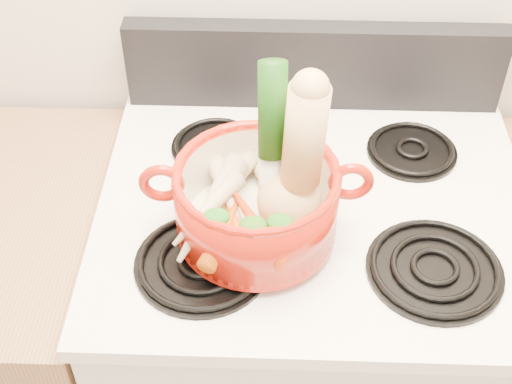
{
  "coord_description": "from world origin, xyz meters",
  "views": [
    {
      "loc": [
        -0.07,
        0.48,
        1.84
      ],
      "look_at": [
        -0.1,
        1.29,
        1.08
      ],
      "focal_mm": 50.0,
      "sensor_mm": 36.0,
      "label": 1
    }
  ],
  "objects_px": {
    "stove_body": "(303,355)",
    "dutch_oven": "(256,203)",
    "leek": "(272,145)",
    "squash": "(291,159)"
  },
  "relations": [
    {
      "from": "leek",
      "to": "dutch_oven",
      "type": "bearing_deg",
      "value": -142.34
    },
    {
      "from": "dutch_oven",
      "to": "stove_body",
      "type": "bearing_deg",
      "value": 39.84
    },
    {
      "from": "leek",
      "to": "squash",
      "type": "bearing_deg",
      "value": -35.77
    },
    {
      "from": "dutch_oven",
      "to": "leek",
      "type": "relative_size",
      "value": 0.92
    },
    {
      "from": "stove_body",
      "to": "dutch_oven",
      "type": "relative_size",
      "value": 3.45
    },
    {
      "from": "stove_body",
      "to": "squash",
      "type": "distance_m",
      "value": 0.68
    },
    {
      "from": "stove_body",
      "to": "leek",
      "type": "xyz_separation_m",
      "value": [
        -0.08,
        -0.07,
        0.68
      ]
    },
    {
      "from": "leek",
      "to": "stove_body",
      "type": "bearing_deg",
      "value": 39.69
    },
    {
      "from": "squash",
      "to": "leek",
      "type": "relative_size",
      "value": 0.92
    },
    {
      "from": "dutch_oven",
      "to": "leek",
      "type": "bearing_deg",
      "value": 38.24
    }
  ]
}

